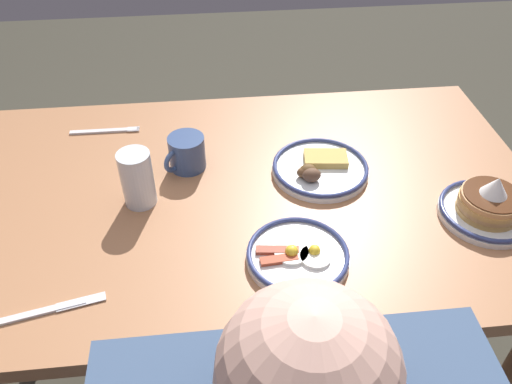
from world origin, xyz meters
TOP-DOWN VIEW (x-y plane):
  - ground_plane at (0.00, 0.00)m, footprint 6.00×6.00m
  - dining_table at (0.00, 0.00)m, footprint 1.40×0.85m
  - plate_near_main at (-0.18, -0.05)m, footprint 0.24×0.24m
  - plate_center_pancakes at (-0.08, 0.23)m, footprint 0.21×0.21m
  - plate_far_companion at (-0.52, 0.15)m, footprint 0.21×0.21m
  - coffee_mug at (0.14, -0.10)m, footprint 0.10×0.10m
  - drinking_glass at (0.24, 0.02)m, footprint 0.07×0.07m
  - fork_near at (0.36, -0.28)m, footprint 0.19×0.02m
  - butter_knife at (0.40, 0.31)m, footprint 0.21×0.06m

SIDE VIEW (x-z plane):
  - ground_plane at x=0.00m, z-range 0.00..0.00m
  - dining_table at x=0.00m, z-range 0.30..1.05m
  - butter_knife at x=0.40m, z-range 0.75..0.75m
  - fork_near at x=0.36m, z-range 0.75..0.75m
  - plate_center_pancakes at x=-0.08m, z-range 0.74..0.78m
  - plate_near_main at x=-0.18m, z-range 0.74..0.78m
  - plate_far_companion at x=-0.52m, z-range 0.72..0.83m
  - coffee_mug at x=0.14m, z-range 0.75..0.83m
  - drinking_glass at x=0.24m, z-range 0.74..0.87m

